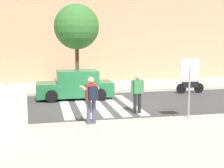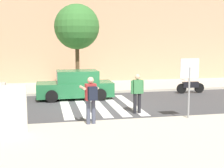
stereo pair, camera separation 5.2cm
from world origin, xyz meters
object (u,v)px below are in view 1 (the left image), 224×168
(pedestrian_crossing, at_px, (137,91))
(parked_car_green, at_px, (75,85))
(photographer_with_backpack, at_px, (91,96))
(advertising_board, at_px, (10,109))
(street_tree_center, at_px, (77,27))
(stop_sign, at_px, (190,75))
(motorcycle, at_px, (190,86))

(pedestrian_crossing, distance_m, parked_car_green, 4.70)
(photographer_with_backpack, height_order, advertising_board, photographer_with_backpack)
(photographer_with_backpack, relative_size, pedestrian_crossing, 1.00)
(street_tree_center, bearing_deg, advertising_board, -109.86)
(stop_sign, bearing_deg, parked_car_green, 123.43)
(street_tree_center, relative_size, advertising_board, 3.25)
(parked_car_green, distance_m, advertising_board, 7.06)
(parked_car_green, xyz_separation_m, street_tree_center, (0.33, 2.09, 3.24))
(photographer_with_backpack, distance_m, pedestrian_crossing, 2.96)
(street_tree_center, bearing_deg, pedestrian_crossing, -72.44)
(photographer_with_backpack, height_order, motorcycle, photographer_with_backpack)
(pedestrian_crossing, bearing_deg, stop_sign, -48.09)
(pedestrian_crossing, height_order, street_tree_center, street_tree_center)
(stop_sign, distance_m, photographer_with_backpack, 3.92)
(stop_sign, distance_m, street_tree_center, 8.94)
(street_tree_center, distance_m, advertising_board, 9.62)
(photographer_with_backpack, relative_size, motorcycle, 0.98)
(advertising_board, bearing_deg, motorcycle, 34.92)
(motorcycle, relative_size, advertising_board, 1.10)
(pedestrian_crossing, xyz_separation_m, advertising_board, (-5.06, -2.40, -0.03))
(motorcycle, xyz_separation_m, advertising_board, (-9.73, -6.80, 0.53))
(stop_sign, relative_size, pedestrian_crossing, 1.35)
(pedestrian_crossing, relative_size, parked_car_green, 0.42)
(parked_car_green, height_order, street_tree_center, street_tree_center)
(stop_sign, xyz_separation_m, pedestrian_crossing, (-1.57, 1.75, -0.86))
(pedestrian_crossing, height_order, parked_car_green, pedestrian_crossing)
(stop_sign, bearing_deg, advertising_board, -174.38)
(motorcycle, distance_m, street_tree_center, 7.73)
(stop_sign, distance_m, advertising_board, 6.72)
(parked_car_green, xyz_separation_m, motorcycle, (6.96, 0.30, -0.31))
(parked_car_green, relative_size, motorcycle, 2.33)
(pedestrian_crossing, relative_size, advertising_board, 1.08)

